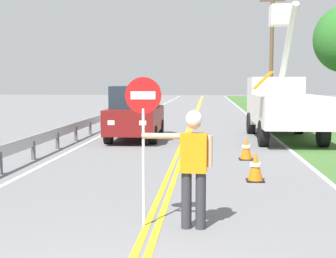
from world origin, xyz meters
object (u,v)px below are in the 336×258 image
Objects in this scene: utility_pole_mid at (272,51)px; flagger_worker at (193,161)px; stop_sign_paddle at (143,118)px; traffic_cone_mid at (246,148)px; oncoming_suv_nearest at (136,113)px; traffic_cone_lead at (255,167)px; utility_bucket_truck at (282,103)px.

flagger_worker is at bearing -99.52° from utility_pole_mid.
stop_sign_paddle is 7.20m from traffic_cone_mid.
traffic_cone_lead is at bearing -63.42° from oncoming_suv_nearest.
stop_sign_paddle is 3.33× the size of traffic_cone_mid.
utility_bucket_truck is at bearing 77.90° from traffic_cone_lead.
flagger_worker is 1.02m from stop_sign_paddle.
flagger_worker reaches higher than traffic_cone_lead.
utility_pole_mid is (1.61, 16.13, 3.10)m from utility_bucket_truck.
utility_pole_mid is at bearing 82.05° from traffic_cone_lead.
utility_pole_mid reaches higher than traffic_cone_mid.
oncoming_suv_nearest is at bearing 99.04° from stop_sign_paddle.
stop_sign_paddle is at bearing -107.36° from traffic_cone_mid.
stop_sign_paddle reaches higher than traffic_cone_mid.
traffic_cone_mid is at bearing -98.99° from utility_pole_mid.
utility_bucket_truck is (3.93, 12.31, -0.30)m from stop_sign_paddle.
utility_bucket_truck is (3.17, 12.35, 0.36)m from flagger_worker.
flagger_worker is 0.78× the size of stop_sign_paddle.
utility_pole_mid is (5.54, 28.44, 2.80)m from stop_sign_paddle.
utility_pole_mid is at bearing 66.56° from oncoming_suv_nearest.
traffic_cone_mid is at bearing 72.64° from stop_sign_paddle.
utility_pole_mid is 25.37m from traffic_cone_lead.
traffic_cone_lead is at bearing 60.37° from stop_sign_paddle.
traffic_cone_lead is at bearing -97.95° from utility_pole_mid.
utility_pole_mid reaches higher than stop_sign_paddle.
oncoming_suv_nearest is 6.61× the size of traffic_cone_mid.
traffic_cone_mid is at bearing -50.11° from oncoming_suv_nearest.
utility_bucket_truck is 9.77× the size of traffic_cone_mid.
utility_bucket_truck is 16.50m from utility_pole_mid.
utility_pole_mid reaches higher than flagger_worker.
traffic_cone_mid is at bearing 89.42° from traffic_cone_lead.
utility_bucket_truck is 5.83m from oncoming_suv_nearest.
traffic_cone_lead is (-1.85, -8.65, -1.07)m from utility_bucket_truck.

